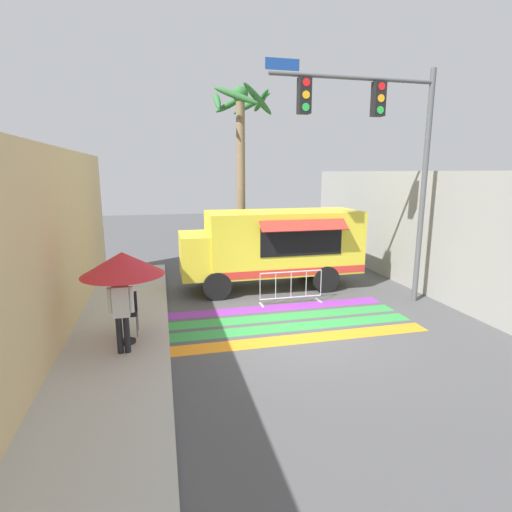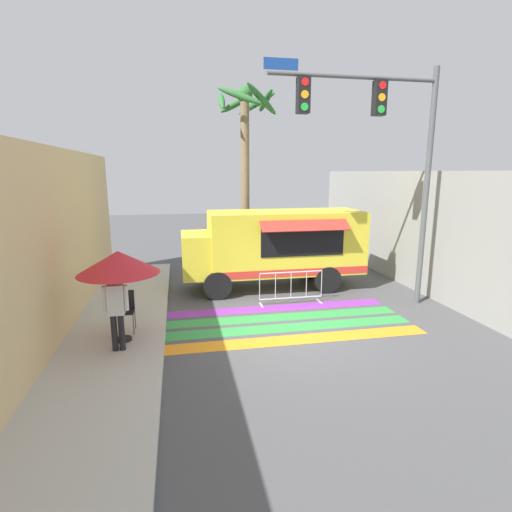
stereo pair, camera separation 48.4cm
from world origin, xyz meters
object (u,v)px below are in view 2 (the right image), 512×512
(food_truck, at_px, (272,244))
(vendor_person, at_px, (116,307))
(patio_umbrella, at_px, (118,263))
(barricade_front, at_px, (291,288))
(palm_tree, at_px, (246,143))
(folding_chair, at_px, (125,307))
(traffic_signal_pole, at_px, (381,137))

(food_truck, relative_size, vendor_person, 3.48)
(food_truck, distance_m, patio_umbrella, 5.92)
(barricade_front, bearing_deg, food_truck, 96.03)
(patio_umbrella, xyz_separation_m, barricade_front, (4.61, 2.14, -1.47))
(food_truck, distance_m, palm_tree, 4.35)
(barricade_front, bearing_deg, palm_tree, 98.32)
(food_truck, bearing_deg, patio_umbrella, -138.54)
(palm_tree, bearing_deg, folding_chair, -124.20)
(palm_tree, bearing_deg, traffic_signal_pole, -59.61)
(food_truck, xyz_separation_m, folding_chair, (-4.43, -3.31, -0.80))
(barricade_front, relative_size, palm_tree, 0.28)
(food_truck, height_order, barricade_front, food_truck)
(patio_umbrella, relative_size, vendor_person, 1.21)
(folding_chair, relative_size, barricade_front, 0.51)
(traffic_signal_pole, relative_size, patio_umbrella, 3.21)
(patio_umbrella, height_order, vendor_person, patio_umbrella)
(patio_umbrella, bearing_deg, vendor_person, -93.90)
(barricade_front, xyz_separation_m, palm_tree, (-0.63, 4.32, 4.52))
(food_truck, relative_size, palm_tree, 0.86)
(traffic_signal_pole, distance_m, patio_umbrella, 7.64)
(traffic_signal_pole, distance_m, folding_chair, 8.11)
(vendor_person, bearing_deg, palm_tree, 71.42)
(food_truck, relative_size, traffic_signal_pole, 0.89)
(vendor_person, height_order, barricade_front, vendor_person)
(palm_tree, bearing_deg, vendor_person, -119.91)
(barricade_front, bearing_deg, patio_umbrella, -155.08)
(food_truck, bearing_deg, palm_tree, 99.89)
(food_truck, height_order, vendor_person, food_truck)
(patio_umbrella, relative_size, barricade_front, 1.07)
(folding_chair, bearing_deg, vendor_person, -73.20)
(folding_chair, distance_m, vendor_person, 1.18)
(vendor_person, distance_m, palm_tree, 8.95)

